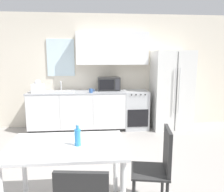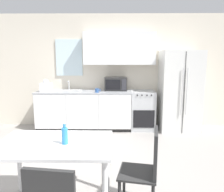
{
  "view_description": "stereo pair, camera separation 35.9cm",
  "coord_description": "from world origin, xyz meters",
  "px_view_note": "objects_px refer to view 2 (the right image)",
  "views": [
    {
      "loc": [
        0.11,
        -2.93,
        1.66
      ],
      "look_at": [
        0.43,
        0.6,
        1.05
      ],
      "focal_mm": 35.0,
      "sensor_mm": 36.0,
      "label": 1
    },
    {
      "loc": [
        0.47,
        -2.94,
        1.66
      ],
      "look_at": [
        0.43,
        0.6,
        1.05
      ],
      "focal_mm": 35.0,
      "sensor_mm": 36.0,
      "label": 2
    }
  ],
  "objects_px": {
    "dining_table": "(55,152)",
    "drink_bottle": "(65,135)",
    "refrigerator": "(179,91)",
    "coffee_mug": "(97,90)",
    "dining_chair_side": "(147,165)",
    "oven_range": "(142,110)",
    "microwave": "(116,84)"
  },
  "relations": [
    {
      "from": "microwave",
      "to": "coffee_mug",
      "type": "height_order",
      "value": "microwave"
    },
    {
      "from": "microwave",
      "to": "dining_table",
      "type": "relative_size",
      "value": 0.42
    },
    {
      "from": "refrigerator",
      "to": "coffee_mug",
      "type": "distance_m",
      "value": 1.89
    },
    {
      "from": "microwave",
      "to": "coffee_mug",
      "type": "relative_size",
      "value": 4.28
    },
    {
      "from": "microwave",
      "to": "dining_table",
      "type": "height_order",
      "value": "microwave"
    },
    {
      "from": "dining_table",
      "to": "drink_bottle",
      "type": "bearing_deg",
      "value": -15.03
    },
    {
      "from": "dining_table",
      "to": "dining_chair_side",
      "type": "height_order",
      "value": "dining_chair_side"
    },
    {
      "from": "refrigerator",
      "to": "microwave",
      "type": "relative_size",
      "value": 3.54
    },
    {
      "from": "oven_range",
      "to": "refrigerator",
      "type": "height_order",
      "value": "refrigerator"
    },
    {
      "from": "oven_range",
      "to": "dining_chair_side",
      "type": "height_order",
      "value": "dining_chair_side"
    },
    {
      "from": "dining_table",
      "to": "drink_bottle",
      "type": "xyz_separation_m",
      "value": [
        0.12,
        -0.03,
        0.2
      ]
    },
    {
      "from": "oven_range",
      "to": "refrigerator",
      "type": "relative_size",
      "value": 0.5
    },
    {
      "from": "drink_bottle",
      "to": "microwave",
      "type": "bearing_deg",
      "value": 79.61
    },
    {
      "from": "refrigerator",
      "to": "microwave",
      "type": "distance_m",
      "value": 1.48
    },
    {
      "from": "oven_range",
      "to": "drink_bottle",
      "type": "bearing_deg",
      "value": -112.26
    },
    {
      "from": "drink_bottle",
      "to": "coffee_mug",
      "type": "bearing_deg",
      "value": 87.2
    },
    {
      "from": "drink_bottle",
      "to": "oven_range",
      "type": "bearing_deg",
      "value": 67.74
    },
    {
      "from": "dining_chair_side",
      "to": "drink_bottle",
      "type": "xyz_separation_m",
      "value": [
        -0.87,
        -0.0,
        0.33
      ]
    },
    {
      "from": "oven_range",
      "to": "coffee_mug",
      "type": "distance_m",
      "value": 1.18
    },
    {
      "from": "oven_range",
      "to": "microwave",
      "type": "relative_size",
      "value": 1.76
    },
    {
      "from": "microwave",
      "to": "dining_chair_side",
      "type": "relative_size",
      "value": 0.56
    },
    {
      "from": "microwave",
      "to": "drink_bottle",
      "type": "height_order",
      "value": "microwave"
    },
    {
      "from": "dining_table",
      "to": "dining_chair_side",
      "type": "relative_size",
      "value": 1.31
    },
    {
      "from": "oven_range",
      "to": "drink_bottle",
      "type": "distance_m",
      "value": 3.13
    },
    {
      "from": "oven_range",
      "to": "coffee_mug",
      "type": "height_order",
      "value": "coffee_mug"
    },
    {
      "from": "dining_chair_side",
      "to": "refrigerator",
      "type": "bearing_deg",
      "value": -11.5
    },
    {
      "from": "refrigerator",
      "to": "coffee_mug",
      "type": "xyz_separation_m",
      "value": [
        -1.88,
        -0.15,
        0.03
      ]
    },
    {
      "from": "microwave",
      "to": "dining_table",
      "type": "distance_m",
      "value": 3.05
    },
    {
      "from": "dining_table",
      "to": "coffee_mug",
      "type": "bearing_deg",
      "value": 84.55
    },
    {
      "from": "coffee_mug",
      "to": "drink_bottle",
      "type": "distance_m",
      "value": 2.68
    },
    {
      "from": "refrigerator",
      "to": "dining_chair_side",
      "type": "distance_m",
      "value": 3.07
    },
    {
      "from": "dining_table",
      "to": "drink_bottle",
      "type": "relative_size",
      "value": 5.14
    }
  ]
}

